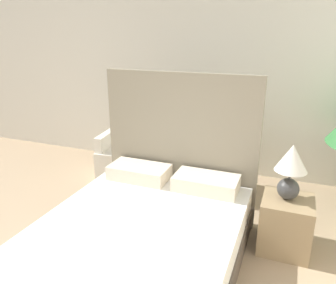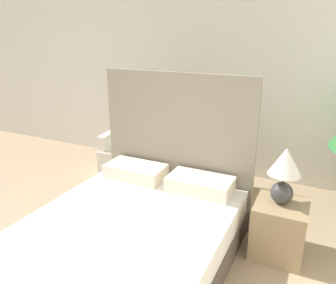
# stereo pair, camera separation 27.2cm
# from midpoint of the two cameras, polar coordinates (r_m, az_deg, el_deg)

# --- Properties ---
(wall_back) EXTENTS (10.00, 0.06, 2.90)m
(wall_back) POSITION_cam_midpoint_polar(r_m,az_deg,el_deg) (4.55, 2.10, 13.24)
(wall_back) COLOR silver
(wall_back) RESTS_ON ground_plane
(bed) EXTENTS (1.59, 2.18, 1.52)m
(bed) POSITION_cam_midpoint_polar(r_m,az_deg,el_deg) (2.78, -7.98, -16.64)
(bed) COLOR #4C4238
(bed) RESTS_ON ground_plane
(armchair_near_window_left) EXTENTS (0.69, 0.75, 0.85)m
(armchair_near_window_left) POSITION_cam_midpoint_polar(r_m,az_deg,el_deg) (4.49, -8.85, -2.56)
(armchair_near_window_left) COLOR silver
(armchair_near_window_left) RESTS_ON ground_plane
(armchair_near_window_right) EXTENTS (0.62, 0.70, 0.85)m
(armchair_near_window_right) POSITION_cam_midpoint_polar(r_m,az_deg,el_deg) (4.12, 2.36, -4.28)
(armchair_near_window_right) COLOR silver
(armchair_near_window_right) RESTS_ON ground_plane
(nightstand) EXTENTS (0.43, 0.44, 0.49)m
(nightstand) POSITION_cam_midpoint_polar(r_m,az_deg,el_deg) (3.14, 17.39, -13.54)
(nightstand) COLOR #937A56
(nightstand) RESTS_ON ground_plane
(table_lamp) EXTENTS (0.27, 0.27, 0.50)m
(table_lamp) POSITION_cam_midpoint_polar(r_m,az_deg,el_deg) (2.91, 18.14, -4.17)
(table_lamp) COLOR #333333
(table_lamp) RESTS_ON nightstand
(side_table) EXTENTS (0.32, 0.32, 0.49)m
(side_table) POSITION_cam_midpoint_polar(r_m,az_deg,el_deg) (4.29, -3.45, -3.70)
(side_table) COLOR #B7AD93
(side_table) RESTS_ON ground_plane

